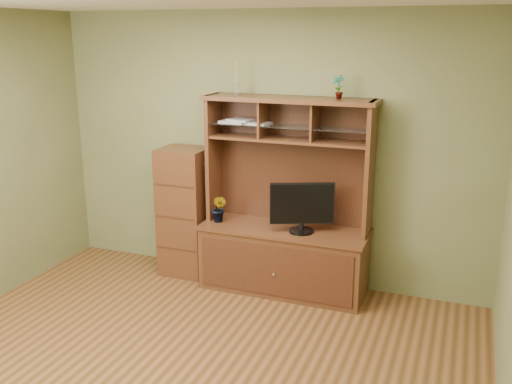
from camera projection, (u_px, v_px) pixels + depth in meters
The scene contains 8 objects.
room at pixel (168, 203), 3.91m from camera, with size 4.54×4.04×2.74m.
media_hutch at pixel (285, 239), 5.59m from camera, with size 1.66×0.61×1.90m.
monitor at pixel (302, 207), 5.34m from camera, with size 0.58×0.28×0.48m.
orchid_plant at pixel (219, 209), 5.67m from camera, with size 0.15×0.12×0.28m, color #2F5D1F.
top_plant at pixel (339, 87), 5.10m from camera, with size 0.11×0.08×0.22m, color #286924.
reed_diffuser at pixel (236, 82), 5.43m from camera, with size 0.06×0.06×0.32m.
magazines at pixel (244, 121), 5.51m from camera, with size 0.51×0.24×0.04m.
side_cabinet at pixel (185, 212), 5.96m from camera, with size 0.48×0.44×1.35m.
Camera 1 is at (1.90, -3.29, 2.48)m, focal length 40.00 mm.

